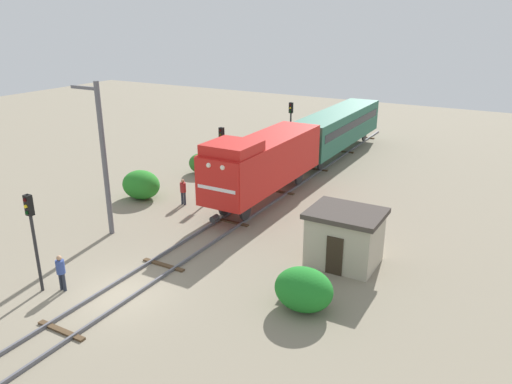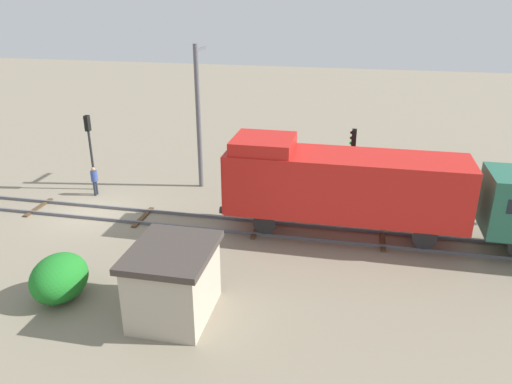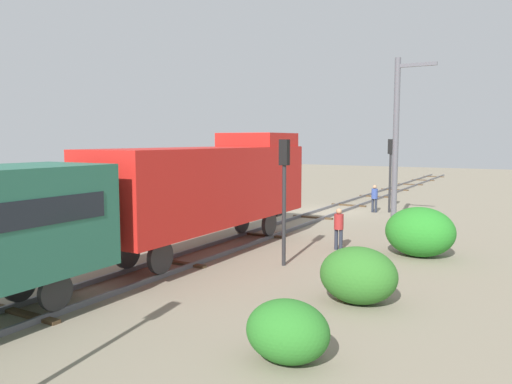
% 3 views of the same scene
% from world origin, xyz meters
% --- Properties ---
extents(ground_plane, '(110.33, 110.33, 0.00)m').
position_xyz_m(ground_plane, '(0.00, 0.00, 0.00)').
color(ground_plane, gray).
extents(railway_track, '(2.40, 73.55, 0.16)m').
position_xyz_m(railway_track, '(0.00, 0.00, 0.07)').
color(railway_track, '#595960').
rests_on(railway_track, ground).
extents(locomotive, '(2.90, 11.60, 4.60)m').
position_xyz_m(locomotive, '(0.00, 13.15, 2.77)').
color(locomotive, red).
rests_on(locomotive, railway_track).
extents(traffic_signal_near, '(0.32, 0.34, 4.50)m').
position_xyz_m(traffic_signal_near, '(-3.20, -1.37, 3.11)').
color(traffic_signal_near, '#262628').
rests_on(traffic_signal_near, ground).
extents(traffic_signal_mid, '(0.32, 0.34, 4.47)m').
position_xyz_m(traffic_signal_mid, '(-3.40, 13.58, 3.10)').
color(traffic_signal_mid, '#262628').
rests_on(traffic_signal_mid, ground).
extents(worker_near_track, '(0.38, 0.38, 1.70)m').
position_xyz_m(worker_near_track, '(-2.40, -0.90, 1.00)').
color(worker_near_track, '#262B38').
rests_on(worker_near_track, ground).
extents(worker_by_signal, '(0.38, 0.38, 1.70)m').
position_xyz_m(worker_by_signal, '(-4.20, 10.21, 1.00)').
color(worker_by_signal, '#262B38').
rests_on(worker_by_signal, ground).
extents(catenary_mast, '(1.94, 0.28, 8.37)m').
position_xyz_m(catenary_mast, '(-5.06, 4.68, 4.43)').
color(catenary_mast, '#595960').
rests_on(catenary_mast, ground).
extents(relay_hut, '(3.50, 2.90, 2.74)m').
position_xyz_m(relay_hut, '(7.50, 7.65, 1.39)').
color(relay_hut, '#B2A893').
rests_on(relay_hut, ground).
extents(bush_near, '(1.75, 1.43, 1.27)m').
position_xyz_m(bush_near, '(-6.94, 20.51, 0.63)').
color(bush_near, '#2A7326').
rests_on(bush_near, ground).
extents(bush_mid, '(2.14, 1.75, 1.56)m').
position_xyz_m(bush_mid, '(-7.01, 16.27, 0.78)').
color(bush_mid, '#2F6F26').
rests_on(bush_mid, ground).
extents(bush_far, '(2.62, 2.14, 1.91)m').
position_xyz_m(bush_far, '(-7.31, 9.77, 0.95)').
color(bush_far, '#277F26').
rests_on(bush_far, ground).
extents(bush_back, '(2.49, 2.03, 1.81)m').
position_xyz_m(bush_back, '(7.46, 2.99, 0.90)').
color(bush_back, '#1F7B26').
rests_on(bush_back, ground).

